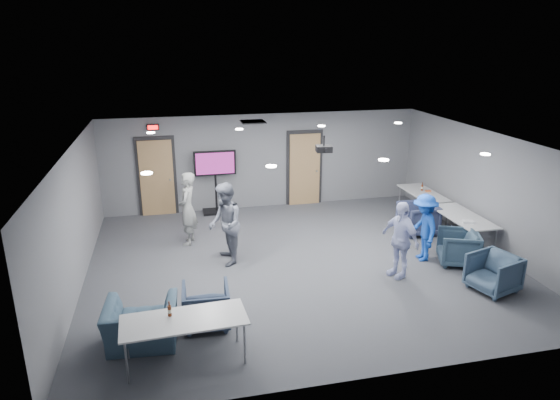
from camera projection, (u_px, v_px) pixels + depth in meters
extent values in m
plane|color=#3A3C42|center=(299.00, 263.00, 10.96)|extent=(9.00, 9.00, 0.00)
plane|color=silver|center=(301.00, 142.00, 10.12)|extent=(9.00, 9.00, 0.00)
cube|color=slate|center=(264.00, 161.00, 14.25)|extent=(9.00, 0.02, 2.70)
cube|color=slate|center=(376.00, 295.00, 6.84)|extent=(9.00, 0.02, 2.70)
cube|color=slate|center=(74.00, 221.00, 9.59)|extent=(0.02, 8.00, 2.70)
cube|color=slate|center=(488.00, 191.00, 11.50)|extent=(0.02, 8.00, 2.70)
cube|color=black|center=(157.00, 177.00, 13.67)|extent=(1.06, 0.06, 2.24)
cube|color=#A87A51|center=(157.00, 178.00, 13.64)|extent=(0.90, 0.05, 2.10)
cylinder|color=gray|center=(170.00, 180.00, 13.68)|extent=(0.04, 0.10, 0.04)
cube|color=black|center=(304.00, 168.00, 14.56)|extent=(1.06, 0.06, 2.24)
cube|color=#A87A51|center=(305.00, 170.00, 14.53)|extent=(0.90, 0.05, 2.10)
cylinder|color=gray|center=(317.00, 171.00, 14.58)|extent=(0.04, 0.10, 0.04)
cube|color=black|center=(153.00, 127.00, 13.22)|extent=(0.32, 0.06, 0.16)
cube|color=#FF0C0C|center=(153.00, 127.00, 13.18)|extent=(0.26, 0.02, 0.11)
cube|color=black|center=(253.00, 122.00, 12.62)|extent=(0.60, 0.60, 0.03)
cylinder|color=white|center=(147.00, 173.00, 7.82)|extent=(0.18, 0.18, 0.02)
cylinder|color=white|center=(151.00, 133.00, 11.16)|extent=(0.18, 0.18, 0.02)
cylinder|color=white|center=(271.00, 166.00, 8.25)|extent=(0.18, 0.18, 0.02)
cylinder|color=white|center=(239.00, 129.00, 11.58)|extent=(0.18, 0.18, 0.02)
cylinder|color=white|center=(384.00, 160.00, 8.67)|extent=(0.18, 0.18, 0.02)
cylinder|color=white|center=(321.00, 126.00, 12.01)|extent=(0.18, 0.18, 0.02)
cylinder|color=white|center=(485.00, 154.00, 9.10)|extent=(0.18, 0.18, 0.02)
cylinder|color=white|center=(398.00, 123.00, 12.43)|extent=(0.18, 0.18, 0.02)
imported|color=gray|center=(187.00, 209.00, 11.75)|extent=(0.56, 0.72, 1.75)
imported|color=slate|center=(225.00, 224.00, 10.69)|extent=(0.70, 0.89, 1.80)
imported|color=#C1CAF8|center=(400.00, 239.00, 10.13)|extent=(0.70, 1.02, 1.62)
imported|color=#1B48B2|center=(424.00, 228.00, 10.90)|extent=(0.69, 1.04, 1.51)
imported|color=#343B59|center=(418.00, 218.00, 12.51)|extent=(0.86, 0.84, 0.78)
imported|color=#374D5F|center=(458.00, 248.00, 10.82)|extent=(1.06, 1.05, 0.75)
imported|color=#3A4E64|center=(493.00, 273.00, 9.65)|extent=(1.02, 1.00, 0.75)
imported|color=#313E56|center=(206.00, 306.00, 8.49)|extent=(0.82, 0.84, 0.73)
imported|color=#3A5164|center=(142.00, 324.00, 7.93)|extent=(1.19, 1.06, 0.73)
cube|color=#B1B4B6|center=(423.00, 193.00, 13.47)|extent=(0.72, 1.73, 0.03)
cylinder|color=gray|center=(400.00, 198.00, 14.25)|extent=(0.04, 0.04, 0.70)
cylinder|color=gray|center=(427.00, 216.00, 12.80)|extent=(0.04, 0.04, 0.70)
cylinder|color=gray|center=(418.00, 197.00, 14.37)|extent=(0.04, 0.04, 0.70)
cylinder|color=gray|center=(447.00, 214.00, 12.91)|extent=(0.04, 0.04, 0.70)
cube|color=#B1B4B6|center=(463.00, 216.00, 11.71)|extent=(0.78, 1.88, 0.03)
cylinder|color=gray|center=(431.00, 220.00, 12.55)|extent=(0.04, 0.04, 0.70)
cylinder|color=gray|center=(470.00, 246.00, 10.96)|extent=(0.04, 0.04, 0.70)
cylinder|color=gray|center=(453.00, 218.00, 12.68)|extent=(0.04, 0.04, 0.70)
cylinder|color=gray|center=(495.00, 243.00, 11.09)|extent=(0.04, 0.04, 0.70)
cube|color=#B1B4B6|center=(184.00, 320.00, 7.41)|extent=(1.90, 0.87, 0.03)
cylinder|color=gray|center=(237.00, 322.00, 8.02)|extent=(0.04, 0.04, 0.70)
cylinder|color=gray|center=(127.00, 339.00, 7.58)|extent=(0.04, 0.04, 0.70)
cylinder|color=gray|center=(245.00, 344.00, 7.46)|extent=(0.04, 0.04, 0.70)
cylinder|color=gray|center=(127.00, 363.00, 7.02)|extent=(0.04, 0.04, 0.70)
cylinder|color=#59240F|center=(170.00, 311.00, 7.47)|extent=(0.06, 0.06, 0.17)
cylinder|color=#59240F|center=(169.00, 304.00, 7.43)|extent=(0.02, 0.02, 0.07)
cylinder|color=beige|center=(170.00, 311.00, 7.47)|extent=(0.06, 0.06, 0.06)
cylinder|color=#59240F|center=(422.00, 188.00, 13.61)|extent=(0.06, 0.06, 0.16)
cylinder|color=#59240F|center=(422.00, 184.00, 13.57)|extent=(0.02, 0.02, 0.07)
cylinder|color=beige|center=(422.00, 188.00, 13.61)|extent=(0.06, 0.06, 0.05)
cube|color=#BE5C2F|center=(428.00, 191.00, 13.54)|extent=(0.17, 0.13, 0.03)
cube|color=silver|center=(468.00, 222.00, 11.25)|extent=(0.28, 0.24, 0.05)
cube|color=black|center=(217.00, 211.00, 14.13)|extent=(0.77, 0.55, 0.06)
cylinder|color=black|center=(216.00, 188.00, 13.91)|extent=(0.06, 0.06, 1.32)
cube|color=black|center=(215.00, 163.00, 13.69)|extent=(1.16, 0.07, 0.68)
cube|color=#7B1B66|center=(215.00, 163.00, 13.65)|extent=(1.05, 0.01, 0.59)
cylinder|color=black|center=(324.00, 141.00, 10.83)|extent=(0.04, 0.04, 0.22)
cube|color=black|center=(324.00, 149.00, 10.89)|extent=(0.38, 0.34, 0.14)
cylinder|color=black|center=(326.00, 150.00, 10.74)|extent=(0.08, 0.06, 0.08)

